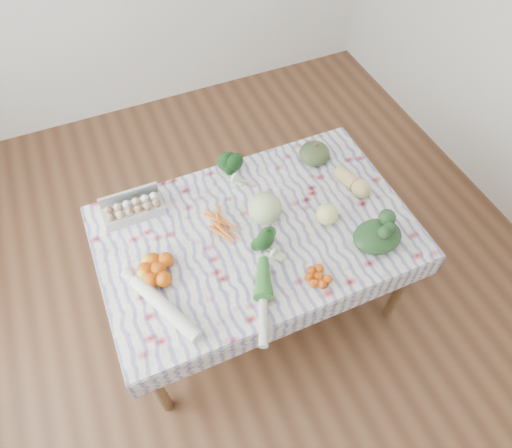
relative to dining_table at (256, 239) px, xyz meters
name	(u,v)px	position (x,y,z in m)	size (l,w,h in m)	color
ground	(256,297)	(0.00, 0.00, -0.68)	(4.50, 4.50, 0.00)	#54311D
dining_table	(256,239)	(0.00, 0.00, 0.00)	(1.60, 1.00, 0.75)	brown
tablecloth	(256,231)	(0.00, 0.00, 0.08)	(1.66, 1.06, 0.01)	silver
egg_carton	(134,210)	(-0.56, 0.35, 0.13)	(0.32, 0.13, 0.09)	#A6A6A1
carrot_bunch	(221,226)	(-0.17, 0.09, 0.10)	(0.19, 0.18, 0.04)	orange
kale_bunch	(229,170)	(0.01, 0.41, 0.15)	(0.15, 0.13, 0.13)	#113511
kabocha_squash	(315,153)	(0.52, 0.34, 0.14)	(0.18, 0.18, 0.12)	#3D4B26
cabbage	(265,208)	(0.07, 0.05, 0.17)	(0.18, 0.18, 0.18)	#B4C984
butternut_squash	(353,181)	(0.62, 0.06, 0.14)	(0.11, 0.23, 0.11)	tan
orange_cluster	(158,270)	(-0.55, -0.05, 0.13)	(0.25, 0.25, 0.08)	#D45007
broccoli	(267,246)	(0.00, -0.14, 0.13)	(0.13, 0.13, 0.10)	#1B4C1A
mandarin_cluster	(319,276)	(0.17, -0.39, 0.11)	(0.16, 0.16, 0.05)	#DC500B
grapefruit	(327,214)	(0.37, -0.09, 0.14)	(0.12, 0.12, 0.12)	#EBEC7C
spinach_bag	(377,236)	(0.54, -0.32, 0.14)	(0.26, 0.21, 0.11)	#183316
daikon	(165,308)	(-0.57, -0.26, 0.12)	(0.07, 0.07, 0.46)	white
leek	(263,303)	(-0.14, -0.41, 0.11)	(0.05, 0.05, 0.43)	beige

